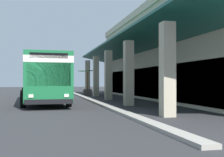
% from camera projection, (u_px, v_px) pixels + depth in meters
% --- Properties ---
extents(ground, '(120.00, 120.00, 0.00)m').
position_uv_depth(ground, '(133.00, 100.00, 23.89)').
color(ground, '#2D2D30').
extents(curb_strip, '(35.46, 0.50, 0.12)m').
position_uv_depth(curb_strip, '(90.00, 99.00, 23.75)').
color(curb_strip, '#9E998E').
rests_on(curb_strip, ground).
extents(plaza_building, '(29.85, 13.86, 7.84)m').
position_uv_depth(plaza_building, '(200.00, 53.00, 25.92)').
color(plaza_building, '#B2A88E').
rests_on(plaza_building, ground).
extents(transit_bus, '(11.33, 3.23, 3.34)m').
position_uv_depth(transit_bus, '(43.00, 76.00, 20.68)').
color(transit_bus, '#196638').
rests_on(transit_bus, ground).
extents(potted_palm, '(1.72, 1.96, 2.77)m').
position_uv_depth(potted_palm, '(87.00, 89.00, 32.02)').
color(potted_palm, '#4C4742').
rests_on(potted_palm, ground).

